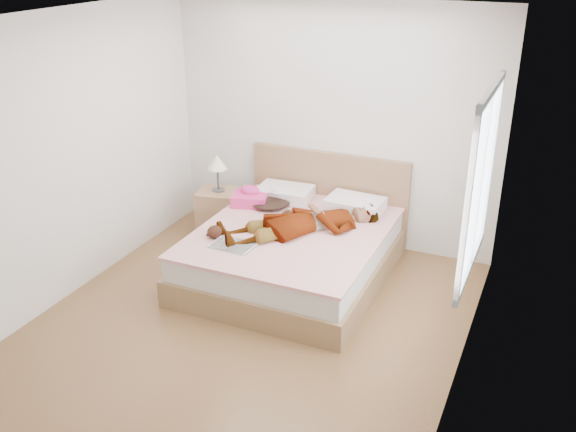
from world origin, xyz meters
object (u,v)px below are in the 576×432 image
(phone, at_px, (274,192))
(woman, at_px, (303,218))
(bed, at_px, (295,248))
(coffee_mug, at_px, (275,231))
(towel, at_px, (250,197))
(nightstand, at_px, (219,210))
(plush_toy, at_px, (215,231))
(magazine, at_px, (232,245))

(phone, bearing_deg, woman, -82.91)
(bed, relative_size, coffee_mug, 18.29)
(towel, relative_size, nightstand, 0.45)
(woman, xyz_separation_m, plush_toy, (-0.70, -0.51, -0.05))
(phone, bearing_deg, bed, -87.61)
(phone, height_order, magazine, phone)
(woman, bearing_deg, coffee_mug, -82.70)
(towel, height_order, magazine, towel)
(towel, relative_size, plush_toy, 2.03)
(towel, height_order, coffee_mug, towel)
(nightstand, bearing_deg, towel, -14.38)
(phone, xyz_separation_m, plush_toy, (-0.20, -0.91, -0.10))
(towel, xyz_separation_m, plush_toy, (0.07, -0.86, -0.02))
(nightstand, bearing_deg, coffee_mug, -34.86)
(woman, relative_size, plush_toy, 7.77)
(magazine, height_order, plush_toy, plush_toy)
(woman, height_order, bed, bed)
(bed, relative_size, towel, 4.79)
(bed, relative_size, plush_toy, 9.70)
(towel, xyz_separation_m, magazine, (0.31, -0.97, -0.07))
(woman, distance_m, coffee_mug, 0.32)
(plush_toy, bearing_deg, woman, 36.04)
(towel, relative_size, magazine, 1.04)
(woman, bearing_deg, magazine, -80.21)
(phone, xyz_separation_m, nightstand, (-0.72, 0.07, -0.36))
(plush_toy, bearing_deg, phone, 77.76)
(woman, xyz_separation_m, bed, (-0.09, 0.01, -0.35))
(bed, distance_m, magazine, 0.77)
(plush_toy, xyz_separation_m, nightstand, (-0.52, 0.97, -0.25))
(coffee_mug, bearing_deg, phone, 115.26)
(bed, bearing_deg, nightstand, 158.03)
(bed, xyz_separation_m, coffee_mug, (-0.11, -0.26, 0.28))
(woman, relative_size, coffee_mug, 14.64)
(magazine, relative_size, plush_toy, 1.95)
(bed, height_order, plush_toy, bed)
(phone, xyz_separation_m, magazine, (0.05, -1.02, -0.16))
(towel, distance_m, plush_toy, 0.86)
(woman, height_order, phone, woman)
(coffee_mug, height_order, plush_toy, plush_toy)
(bed, relative_size, nightstand, 2.17)
(phone, height_order, coffee_mug, phone)
(towel, bearing_deg, magazine, -72.30)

